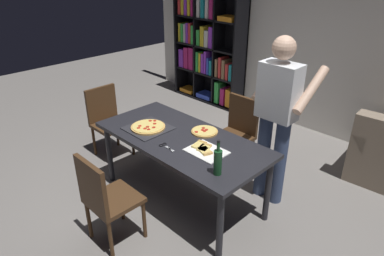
{
  "coord_description": "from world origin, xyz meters",
  "views": [
    {
      "loc": [
        2.23,
        -2.08,
        2.36
      ],
      "look_at": [
        0.0,
        0.15,
        0.8
      ],
      "focal_mm": 32.21,
      "sensor_mm": 36.0,
      "label": 1
    }
  ],
  "objects_px": {
    "chair_far_side": "(237,129)",
    "kitchen_scissors": "(165,146)",
    "bookshelf": "(208,47)",
    "second_pizza_plain": "(205,131)",
    "chair_left_end": "(107,118)",
    "pepperoni_pizza_on_tray": "(148,127)",
    "dining_table": "(182,143)",
    "chair_near_camera": "(105,197)",
    "wine_bottle": "(218,162)",
    "person_serving_pizza": "(277,113)"
  },
  "relations": [
    {
      "from": "dining_table",
      "to": "chair_far_side",
      "type": "distance_m",
      "value": 0.93
    },
    {
      "from": "chair_left_end",
      "to": "pepperoni_pizza_on_tray",
      "type": "height_order",
      "value": "chair_left_end"
    },
    {
      "from": "dining_table",
      "to": "person_serving_pizza",
      "type": "relative_size",
      "value": 1.04
    },
    {
      "from": "pepperoni_pizza_on_tray",
      "to": "chair_left_end",
      "type": "bearing_deg",
      "value": 173.46
    },
    {
      "from": "chair_far_side",
      "to": "second_pizza_plain",
      "type": "height_order",
      "value": "chair_far_side"
    },
    {
      "from": "chair_near_camera",
      "to": "chair_left_end",
      "type": "xyz_separation_m",
      "value": [
        -1.4,
        0.92,
        0.0
      ]
    },
    {
      "from": "bookshelf",
      "to": "second_pizza_plain",
      "type": "xyz_separation_m",
      "value": [
        1.92,
        -2.13,
        -0.19
      ]
    },
    {
      "from": "chair_far_side",
      "to": "chair_left_end",
      "type": "bearing_deg",
      "value": -146.74
    },
    {
      "from": "dining_table",
      "to": "second_pizza_plain",
      "type": "height_order",
      "value": "second_pizza_plain"
    },
    {
      "from": "dining_table",
      "to": "pepperoni_pizza_on_tray",
      "type": "bearing_deg",
      "value": -163.24
    },
    {
      "from": "chair_near_camera",
      "to": "kitchen_scissors",
      "type": "distance_m",
      "value": 0.72
    },
    {
      "from": "bookshelf",
      "to": "kitchen_scissors",
      "type": "relative_size",
      "value": 9.98
    },
    {
      "from": "chair_far_side",
      "to": "person_serving_pizza",
      "type": "bearing_deg",
      "value": -19.09
    },
    {
      "from": "person_serving_pizza",
      "to": "dining_table",
      "type": "bearing_deg",
      "value": -132.38
    },
    {
      "from": "bookshelf",
      "to": "kitchen_scissors",
      "type": "xyz_separation_m",
      "value": [
        1.86,
        -2.61,
        -0.2
      ]
    },
    {
      "from": "pepperoni_pizza_on_tray",
      "to": "wine_bottle",
      "type": "height_order",
      "value": "wine_bottle"
    },
    {
      "from": "chair_near_camera",
      "to": "chair_far_side",
      "type": "distance_m",
      "value": 1.84
    },
    {
      "from": "chair_near_camera",
      "to": "chair_far_side",
      "type": "bearing_deg",
      "value": 90.0
    },
    {
      "from": "dining_table",
      "to": "wine_bottle",
      "type": "height_order",
      "value": "wine_bottle"
    },
    {
      "from": "bookshelf",
      "to": "pepperoni_pizza_on_tray",
      "type": "relative_size",
      "value": 4.63
    },
    {
      "from": "chair_left_end",
      "to": "second_pizza_plain",
      "type": "bearing_deg",
      "value": 9.21
    },
    {
      "from": "chair_left_end",
      "to": "kitchen_scissors",
      "type": "xyz_separation_m",
      "value": [
        1.43,
        -0.24,
        0.24
      ]
    },
    {
      "from": "pepperoni_pizza_on_tray",
      "to": "second_pizza_plain",
      "type": "relative_size",
      "value": 1.54
    },
    {
      "from": "person_serving_pizza",
      "to": "kitchen_scissors",
      "type": "bearing_deg",
      "value": -122.82
    },
    {
      "from": "chair_near_camera",
      "to": "kitchen_scissors",
      "type": "relative_size",
      "value": 4.61
    },
    {
      "from": "bookshelf",
      "to": "pepperoni_pizza_on_tray",
      "type": "bearing_deg",
      "value": -59.95
    },
    {
      "from": "kitchen_scissors",
      "to": "second_pizza_plain",
      "type": "bearing_deg",
      "value": 82.92
    },
    {
      "from": "chair_far_side",
      "to": "kitchen_scissors",
      "type": "distance_m",
      "value": 1.18
    },
    {
      "from": "person_serving_pizza",
      "to": "pepperoni_pizza_on_tray",
      "type": "height_order",
      "value": "person_serving_pizza"
    },
    {
      "from": "dining_table",
      "to": "bookshelf",
      "type": "relative_size",
      "value": 0.94
    },
    {
      "from": "chair_far_side",
      "to": "chair_left_end",
      "type": "distance_m",
      "value": 1.67
    },
    {
      "from": "chair_left_end",
      "to": "pepperoni_pizza_on_tray",
      "type": "bearing_deg",
      "value": -6.54
    },
    {
      "from": "bookshelf",
      "to": "second_pizza_plain",
      "type": "distance_m",
      "value": 2.87
    },
    {
      "from": "chair_left_end",
      "to": "wine_bottle",
      "type": "height_order",
      "value": "wine_bottle"
    },
    {
      "from": "dining_table",
      "to": "chair_left_end",
      "type": "bearing_deg",
      "value": 180.0
    },
    {
      "from": "wine_bottle",
      "to": "second_pizza_plain",
      "type": "distance_m",
      "value": 0.77
    },
    {
      "from": "bookshelf",
      "to": "pepperoni_pizza_on_tray",
      "type": "xyz_separation_m",
      "value": [
        1.44,
        -2.49,
        -0.19
      ]
    },
    {
      "from": "chair_left_end",
      "to": "wine_bottle",
      "type": "distance_m",
      "value": 2.13
    },
    {
      "from": "bookshelf",
      "to": "person_serving_pizza",
      "type": "xyz_separation_m",
      "value": [
        2.46,
        -1.68,
        0.04
      ]
    },
    {
      "from": "person_serving_pizza",
      "to": "chair_left_end",
      "type": "bearing_deg",
      "value": -161.09
    },
    {
      "from": "chair_far_side",
      "to": "pepperoni_pizza_on_tray",
      "type": "relative_size",
      "value": 2.14
    },
    {
      "from": "dining_table",
      "to": "kitchen_scissors",
      "type": "bearing_deg",
      "value": -82.61
    },
    {
      "from": "wine_bottle",
      "to": "bookshelf",
      "type": "bearing_deg",
      "value": 133.9
    },
    {
      "from": "person_serving_pizza",
      "to": "wine_bottle",
      "type": "relative_size",
      "value": 5.54
    },
    {
      "from": "chair_far_side",
      "to": "bookshelf",
      "type": "xyz_separation_m",
      "value": [
        -1.83,
        1.46,
        0.44
      ]
    },
    {
      "from": "chair_near_camera",
      "to": "wine_bottle",
      "type": "bearing_deg",
      "value": 44.82
    },
    {
      "from": "chair_near_camera",
      "to": "chair_left_end",
      "type": "bearing_deg",
      "value": 146.74
    },
    {
      "from": "pepperoni_pizza_on_tray",
      "to": "wine_bottle",
      "type": "bearing_deg",
      "value": -6.41
    },
    {
      "from": "person_serving_pizza",
      "to": "pepperoni_pizza_on_tray",
      "type": "bearing_deg",
      "value": -141.48
    },
    {
      "from": "chair_left_end",
      "to": "person_serving_pizza",
      "type": "height_order",
      "value": "person_serving_pizza"
    }
  ]
}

